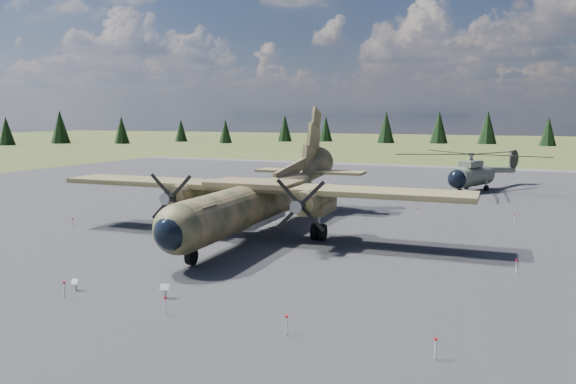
% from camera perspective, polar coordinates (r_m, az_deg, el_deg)
% --- Properties ---
extents(ground, '(500.00, 500.00, 0.00)m').
position_cam_1_polar(ground, '(38.80, -3.11, -5.66)').
color(ground, brown).
rests_on(ground, ground).
extents(apron, '(120.00, 120.00, 0.04)m').
position_cam_1_polar(apron, '(47.77, 2.22, -3.11)').
color(apron, slate).
rests_on(apron, ground).
extents(transport_plane, '(31.87, 28.96, 10.52)m').
position_cam_1_polar(transport_plane, '(42.86, -2.86, -0.27)').
color(transport_plane, '#353F22').
rests_on(transport_plane, ground).
extents(helicopter_near, '(23.63, 23.63, 4.59)m').
position_cam_1_polar(helicopter_near, '(70.94, 18.28, 2.70)').
color(helicopter_near, '#64685B').
rests_on(helicopter_near, ground).
extents(info_placard_left, '(0.41, 0.18, 0.64)m').
position_cam_1_polar(info_placard_left, '(31.35, -20.80, -8.60)').
color(info_placard_left, gray).
rests_on(info_placard_left, ground).
extents(info_placard_right, '(0.49, 0.29, 0.73)m').
position_cam_1_polar(info_placard_right, '(28.86, -12.40, -9.56)').
color(info_placard_right, gray).
rests_on(info_placard_right, ground).
extents(barrier_fence, '(33.12, 29.62, 0.85)m').
position_cam_1_polar(barrier_fence, '(38.82, -3.77, -4.89)').
color(barrier_fence, white).
rests_on(barrier_fence, ground).
extents(treeline, '(336.80, 332.45, 10.99)m').
position_cam_1_polar(treeline, '(33.81, -10.32, 0.59)').
color(treeline, black).
rests_on(treeline, ground).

